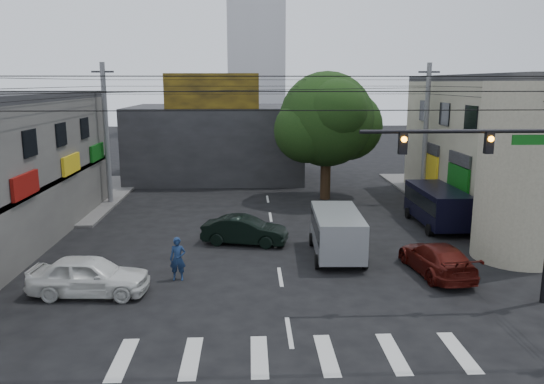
{
  "coord_description": "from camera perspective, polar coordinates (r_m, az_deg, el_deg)",
  "views": [
    {
      "loc": [
        -1.24,
        -18.83,
        7.94
      ],
      "look_at": [
        -0.26,
        4.0,
        3.2
      ],
      "focal_mm": 35.0,
      "sensor_mm": 36.0,
      "label": 1
    }
  ],
  "objects": [
    {
      "name": "ground",
      "position": [
        20.47,
        1.23,
        -11.11
      ],
      "size": [
        160.0,
        160.0,
        0.0
      ],
      "primitive_type": "plane",
      "color": "black",
      "rests_on": "ground"
    },
    {
      "name": "sidewalk_far_left",
      "position": [
        41.22,
        -26.4,
        -0.53
      ],
      "size": [
        16.0,
        16.0,
        0.15
      ],
      "primitive_type": "cube",
      "color": "#514F4C",
      "rests_on": "ground"
    },
    {
      "name": "sidewalk_far_right",
      "position": [
        42.29,
        24.65,
        -0.09
      ],
      "size": [
        16.0,
        16.0,
        0.15
      ],
      "primitive_type": "cube",
      "color": "#514F4C",
      "rests_on": "ground"
    },
    {
      "name": "corner_column",
      "position": [
        26.2,
        25.44,
        1.92
      ],
      "size": [
        4.0,
        4.0,
        8.0
      ],
      "primitive_type": "cylinder",
      "color": "gray",
      "rests_on": "ground"
    },
    {
      "name": "building_far",
      "position": [
        45.18,
        -5.98,
        5.37
      ],
      "size": [
        14.0,
        10.0,
        6.0
      ],
      "primitive_type": "cube",
      "color": "#232326",
      "rests_on": "ground"
    },
    {
      "name": "billboard",
      "position": [
        40.03,
        -6.53,
        10.72
      ],
      "size": [
        7.0,
        0.3,
        2.6
      ],
      "primitive_type": "cube",
      "color": "olive",
      "rests_on": "building_far"
    },
    {
      "name": "street_tree",
      "position": [
        36.29,
        5.9,
        7.76
      ],
      "size": [
        6.4,
        6.4,
        8.7
      ],
      "color": "black",
      "rests_on": "ground"
    },
    {
      "name": "traffic_gantry",
      "position": [
        20.24,
        24.2,
        1.84
      ],
      "size": [
        7.1,
        0.35,
        7.2
      ],
      "color": "black",
      "rests_on": "ground"
    },
    {
      "name": "utility_pole_far_left",
      "position": [
        36.19,
        -17.37,
        5.89
      ],
      "size": [
        0.32,
        0.32,
        9.2
      ],
      "primitive_type": "cylinder",
      "color": "#59595B",
      "rests_on": "ground"
    },
    {
      "name": "utility_pole_far_right",
      "position": [
        36.9,
        16.19,
        6.06
      ],
      "size": [
        0.32,
        0.32,
        9.2
      ],
      "primitive_type": "cylinder",
      "color": "#59595B",
      "rests_on": "ground"
    },
    {
      "name": "dark_sedan",
      "position": [
        26.54,
        -2.95,
        -4.14
      ],
      "size": [
        3.31,
        4.86,
        1.39
      ],
      "primitive_type": "imported",
      "rotation": [
        0.0,
        0.0,
        1.35
      ],
      "color": "black",
      "rests_on": "ground"
    },
    {
      "name": "white_compact",
      "position": [
        21.46,
        -19.04,
        -8.49
      ],
      "size": [
        2.35,
        4.7,
        1.53
      ],
      "primitive_type": "imported",
      "rotation": [
        0.0,
        0.0,
        1.51
      ],
      "color": "silver",
      "rests_on": "ground"
    },
    {
      "name": "maroon_sedan",
      "position": [
        23.5,
        17.27,
        -6.86
      ],
      "size": [
        2.88,
        5.03,
        1.34
      ],
      "primitive_type": "imported",
      "rotation": [
        0.0,
        0.0,
        3.25
      ],
      "color": "#400D09",
      "rests_on": "ground"
    },
    {
      "name": "silver_minivan",
      "position": [
        24.69,
        7.0,
        -4.58
      ],
      "size": [
        5.06,
        2.45,
        2.1
      ],
      "primitive_type": null,
      "rotation": [
        0.0,
        0.0,
        1.53
      ],
      "color": "gray",
      "rests_on": "ground"
    },
    {
      "name": "navy_van",
      "position": [
        30.99,
        17.33,
        -1.59
      ],
      "size": [
        5.48,
        2.12,
        2.19
      ],
      "primitive_type": null,
      "rotation": [
        0.0,
        0.0,
        1.58
      ],
      "color": "black",
      "rests_on": "ground"
    },
    {
      "name": "traffic_officer",
      "position": [
        22.06,
        -10.1,
        -7.09
      ],
      "size": [
        0.68,
        0.46,
        1.79
      ],
      "primitive_type": "imported",
      "rotation": [
        0.0,
        0.0,
        -0.03
      ],
      "color": "#15284B",
      "rests_on": "ground"
    }
  ]
}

